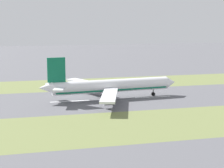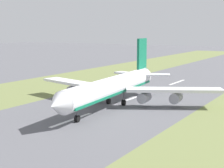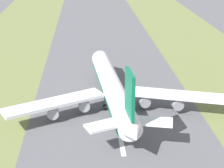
# 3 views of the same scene
# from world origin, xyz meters

# --- Properties ---
(ground_plane) EXTENTS (800.00, 800.00, 0.00)m
(ground_plane) POSITION_xyz_m (0.00, 0.00, 0.00)
(ground_plane) COLOR #56565B
(grass_median_east) EXTENTS (40.00, 600.00, 0.01)m
(grass_median_east) POSITION_xyz_m (45.00, 0.00, 0.00)
(grass_median_east) COLOR olive
(grass_median_east) RESTS_ON ground
(centreline_dash_near) EXTENTS (1.20, 18.00, 0.01)m
(centreline_dash_near) POSITION_xyz_m (0.00, -57.13, 0.01)
(centreline_dash_near) COLOR silver
(centreline_dash_near) RESTS_ON ground
(centreline_dash_mid) EXTENTS (1.20, 18.00, 0.01)m
(centreline_dash_mid) POSITION_xyz_m (0.00, -17.13, 0.01)
(centreline_dash_mid) COLOR silver
(centreline_dash_mid) RESTS_ON ground
(centreline_dash_far) EXTENTS (1.20, 18.00, 0.01)m
(centreline_dash_far) POSITION_xyz_m (0.00, 22.87, 0.01)
(centreline_dash_far) COLOR silver
(centreline_dash_far) RESTS_ON ground
(airplane_main_jet) EXTENTS (63.89, 67.22, 20.20)m
(airplane_main_jet) POSITION_xyz_m (-0.60, 0.97, 6.02)
(airplane_main_jet) COLOR white
(airplane_main_jet) RESTS_ON ground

